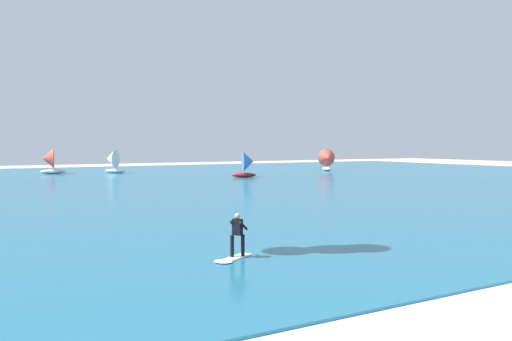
# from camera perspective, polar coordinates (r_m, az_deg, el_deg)

# --- Properties ---
(ocean) EXTENTS (160.00, 90.00, 0.10)m
(ocean) POSITION_cam_1_polar(r_m,az_deg,el_deg) (56.33, -17.80, -1.60)
(ocean) COLOR #1E607F
(ocean) RESTS_ON ground
(shoreline_foam) EXTENTS (61.01, 1.76, 0.01)m
(shoreline_foam) POSITION_cam_1_polar(r_m,az_deg,el_deg) (16.99, 23.23, -12.08)
(shoreline_foam) COLOR white
(shoreline_foam) RESTS_ON ground
(kitesurfer) EXTENTS (1.98, 1.45, 1.67)m
(kitesurfer) POSITION_cam_1_polar(r_m,az_deg,el_deg) (19.45, -2.34, -7.85)
(kitesurfer) COLOR white
(kitesurfer) RESTS_ON ocean
(sailboat_heeled_over) EXTENTS (3.34, 2.98, 3.76)m
(sailboat_heeled_over) POSITION_cam_1_polar(r_m,az_deg,el_deg) (66.49, -0.95, 0.73)
(sailboat_heeled_over) COLOR maroon
(sailboat_heeled_over) RESTS_ON ocean
(sailboat_far_right) EXTENTS (3.47, 3.35, 3.87)m
(sailboat_far_right) POSITION_cam_1_polar(r_m,az_deg,el_deg) (79.26, -15.46, 1.02)
(sailboat_far_right) COLOR white
(sailboat_far_right) RESTS_ON ocean
(sailboat_mid_right) EXTENTS (3.63, 3.15, 4.12)m
(sailboat_mid_right) POSITION_cam_1_polar(r_m,az_deg,el_deg) (79.75, -21.67, 1.01)
(sailboat_mid_right) COLOR silver
(sailboat_mid_right) RESTS_ON ocean
(sailboat_far_left) EXTENTS (3.10, 3.46, 3.89)m
(sailboat_far_left) POSITION_cam_1_polar(r_m,az_deg,el_deg) (83.23, 7.78, 1.19)
(sailboat_far_left) COLOR silver
(sailboat_far_left) RESTS_ON ocean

